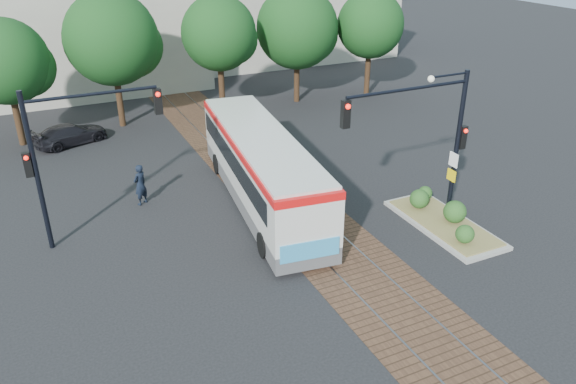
# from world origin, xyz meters

# --- Properties ---
(ground) EXTENTS (120.00, 120.00, 0.00)m
(ground) POSITION_xyz_m (0.00, 0.00, 0.00)
(ground) COLOR black
(ground) RESTS_ON ground
(trackbed) EXTENTS (3.60, 40.00, 0.02)m
(trackbed) POSITION_xyz_m (0.00, 4.00, 0.01)
(trackbed) COLOR #513625
(trackbed) RESTS_ON ground
(tree_row) EXTENTS (26.40, 5.60, 7.67)m
(tree_row) POSITION_xyz_m (1.21, 16.42, 4.85)
(tree_row) COLOR #382314
(tree_row) RESTS_ON ground
(warehouses) EXTENTS (40.00, 13.00, 8.00)m
(warehouses) POSITION_xyz_m (-0.53, 28.75, 3.81)
(warehouses) COLOR #ADA899
(warehouses) RESTS_ON ground
(city_bus) EXTENTS (3.83, 11.85, 3.11)m
(city_bus) POSITION_xyz_m (-0.95, 4.05, 1.74)
(city_bus) COLOR #4C4C4F
(city_bus) RESTS_ON ground
(traffic_island) EXTENTS (2.20, 5.20, 1.13)m
(traffic_island) POSITION_xyz_m (4.82, -0.90, 0.33)
(traffic_island) COLOR gray
(traffic_island) RESTS_ON ground
(signal_pole_main) EXTENTS (5.49, 0.46, 6.00)m
(signal_pole_main) POSITION_xyz_m (3.86, -0.81, 4.16)
(signal_pole_main) COLOR black
(signal_pole_main) RESTS_ON ground
(signal_pole_left) EXTENTS (4.99, 0.34, 6.00)m
(signal_pole_left) POSITION_xyz_m (-8.37, 4.00, 3.86)
(signal_pole_left) COLOR black
(signal_pole_left) RESTS_ON ground
(officer) EXTENTS (0.79, 0.73, 1.81)m
(officer) POSITION_xyz_m (-5.67, 6.12, 0.90)
(officer) COLOR black
(officer) RESTS_ON ground
(parked_car) EXTENTS (4.24, 2.87, 1.14)m
(parked_car) POSITION_xyz_m (-7.59, 14.92, 0.57)
(parked_car) COLOR black
(parked_car) RESTS_ON ground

